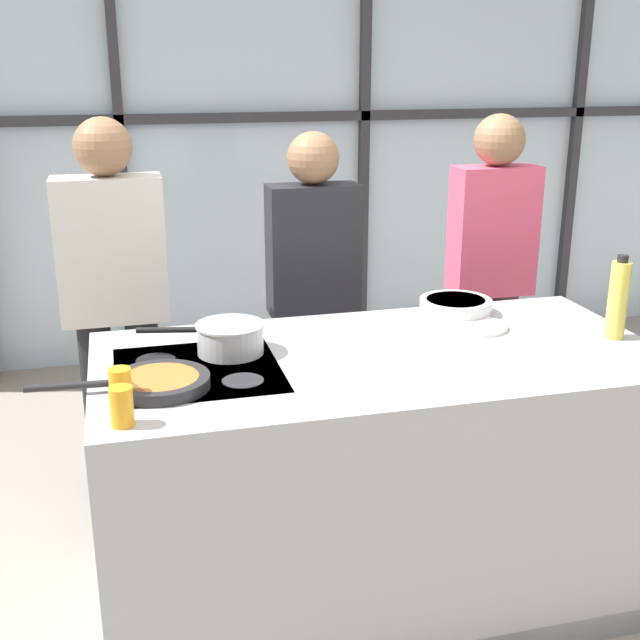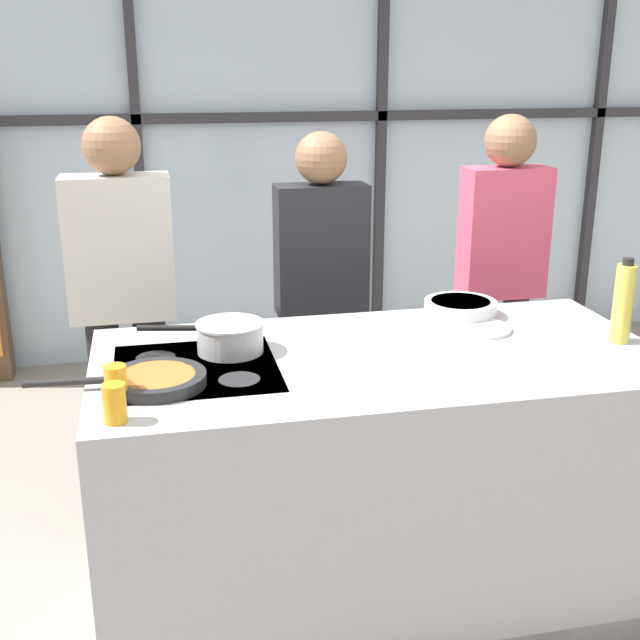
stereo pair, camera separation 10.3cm
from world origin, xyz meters
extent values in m
plane|color=gray|center=(0.00, 0.00, 0.00)|extent=(18.00, 18.00, 0.00)
cube|color=silver|center=(0.00, 2.70, 1.40)|extent=(6.40, 0.04, 2.80)
cube|color=#2D2D33|center=(0.00, 2.65, 1.54)|extent=(6.40, 0.06, 0.06)
cube|color=#2D2D33|center=(-0.77, 2.65, 1.40)|extent=(0.06, 0.06, 2.80)
cube|color=#2D2D33|center=(0.77, 2.65, 1.40)|extent=(0.06, 0.06, 2.80)
cube|color=#2D2D33|center=(2.30, 2.65, 1.40)|extent=(0.06, 0.06, 2.80)
cube|color=#A8AAB2|center=(0.00, 0.00, 0.47)|extent=(1.91, 0.92, 0.94)
cube|color=black|center=(-0.61, 0.00, 0.93)|extent=(0.52, 0.52, 0.01)
cylinder|color=#38383D|center=(-0.74, -0.12, 0.93)|extent=(0.13, 0.13, 0.01)
cylinder|color=#38383D|center=(-0.49, -0.12, 0.93)|extent=(0.13, 0.13, 0.01)
cylinder|color=#38383D|center=(-0.74, 0.12, 0.93)|extent=(0.13, 0.13, 0.01)
cylinder|color=#38383D|center=(-0.49, 0.12, 0.93)|extent=(0.13, 0.13, 0.01)
cylinder|color=black|center=(-0.76, 0.93, 0.42)|extent=(0.14, 0.14, 0.83)
cylinder|color=black|center=(-0.96, 0.93, 0.42)|extent=(0.14, 0.14, 0.83)
cube|color=beige|center=(-0.86, 0.93, 1.14)|extent=(0.44, 0.20, 0.60)
sphere|color=#8C6647|center=(-0.86, 0.93, 1.55)|extent=(0.23, 0.23, 0.23)
cylinder|color=#47382D|center=(0.09, 0.93, 0.40)|extent=(0.13, 0.13, 0.80)
cylinder|color=#47382D|center=(-0.09, 0.93, 0.40)|extent=(0.13, 0.13, 0.80)
cube|color=#232328|center=(0.00, 0.93, 1.09)|extent=(0.40, 0.18, 0.57)
sphere|color=#8C6647|center=(0.00, 0.93, 1.48)|extent=(0.22, 0.22, 0.22)
cylinder|color=#47382D|center=(0.95, 0.93, 0.41)|extent=(0.12, 0.12, 0.83)
cylinder|color=#47382D|center=(0.77, 0.93, 0.41)|extent=(0.12, 0.12, 0.83)
cube|color=#DB4C6B|center=(0.86, 0.93, 1.13)|extent=(0.39, 0.17, 0.60)
sphere|color=#8C6647|center=(0.86, 0.93, 1.54)|extent=(0.23, 0.23, 0.23)
cylinder|color=#232326|center=(-0.74, -0.12, 0.96)|extent=(0.30, 0.30, 0.04)
cylinder|color=#B26B2D|center=(-0.74, -0.12, 0.97)|extent=(0.23, 0.23, 0.01)
cylinder|color=#232326|center=(-1.01, -0.11, 0.97)|extent=(0.24, 0.04, 0.02)
cylinder|color=silver|center=(-0.49, 0.12, 0.99)|extent=(0.22, 0.22, 0.10)
cylinder|color=silver|center=(-0.49, 0.12, 1.04)|extent=(0.23, 0.23, 0.01)
cylinder|color=black|center=(-0.69, 0.17, 1.02)|extent=(0.20, 0.06, 0.02)
cylinder|color=white|center=(0.43, 0.16, 0.95)|extent=(0.22, 0.22, 0.01)
cylinder|color=silver|center=(0.42, 0.34, 0.97)|extent=(0.28, 0.28, 0.06)
cylinder|color=#4C4C51|center=(0.42, 0.34, 0.99)|extent=(0.23, 0.23, 0.01)
cylinder|color=#E0CC4C|center=(0.85, -0.06, 1.08)|extent=(0.07, 0.07, 0.28)
cylinder|color=black|center=(0.85, -0.06, 1.23)|extent=(0.04, 0.04, 0.02)
cylinder|color=orange|center=(-0.85, -0.36, 0.99)|extent=(0.06, 0.06, 0.11)
cylinder|color=orange|center=(-0.85, -0.22, 0.99)|extent=(0.06, 0.06, 0.11)
camera|label=1|loc=(-0.83, -2.40, 1.88)|focal=45.00mm
camera|label=2|loc=(-0.73, -2.43, 1.88)|focal=45.00mm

